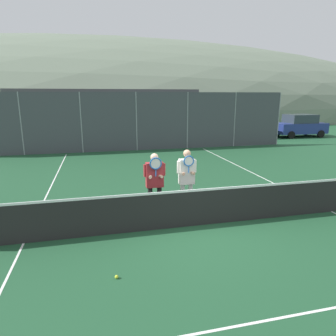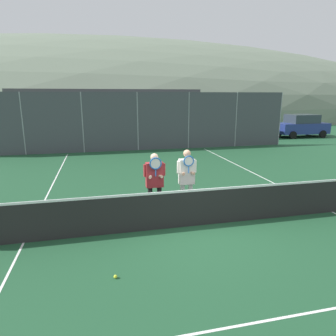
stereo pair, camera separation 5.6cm
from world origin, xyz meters
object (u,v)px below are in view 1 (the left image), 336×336
object	(u,v)px
player_leftmost	(155,179)
car_far_left	(47,132)
car_center	(186,128)
car_far_right	(299,125)
car_left_of_center	(122,131)
player_center_left	(187,177)
car_right_of_center	(244,127)
tennis_ball_on_court	(117,277)

from	to	relation	value
player_leftmost	car_far_left	bearing A→B (deg)	108.96
car_center	car_far_right	world-z (taller)	car_far_right
car_far_left	car_left_of_center	world-z (taller)	car_far_left
player_center_left	car_left_of_center	size ratio (longest dim) A/B	0.45
car_far_left	car_left_of_center	distance (m)	5.02
car_far_left	car_left_of_center	size ratio (longest dim) A/B	1.11
player_leftmost	car_right_of_center	distance (m)	17.13
player_leftmost	car_left_of_center	xyz separation A→B (m)	(0.30, 13.86, -0.22)
car_far_left	tennis_ball_on_court	bearing A→B (deg)	-78.17
car_far_right	tennis_ball_on_court	distance (m)	23.06
car_center	car_right_of_center	xyz separation A→B (m)	(4.83, -0.12, 0.00)
car_right_of_center	player_center_left	bearing A→B (deg)	-122.88
car_far_right	tennis_ball_on_court	world-z (taller)	car_far_right
car_left_of_center	car_far_right	distance (m)	14.50
car_right_of_center	tennis_ball_on_court	xyz separation A→B (m)	(-11.21, -16.69, -0.89)
car_left_of_center	tennis_ball_on_court	bearing A→B (deg)	-95.40
car_right_of_center	car_far_right	size ratio (longest dim) A/B	0.99
car_center	tennis_ball_on_court	size ratio (longest dim) A/B	60.74
car_left_of_center	player_center_left	bearing A→B (deg)	-87.50
car_far_right	player_leftmost	bearing A→B (deg)	-137.07
player_leftmost	car_left_of_center	distance (m)	13.86
car_left_of_center	car_center	size ratio (longest dim) A/B	1.00
car_center	car_right_of_center	world-z (taller)	car_right_of_center
car_center	car_far_right	xyz separation A→B (m)	(9.69, -0.30, 0.00)
car_left_of_center	car_far_right	world-z (taller)	car_far_right
car_right_of_center	player_leftmost	bearing A→B (deg)	-125.48
player_center_left	car_left_of_center	xyz separation A→B (m)	(-0.61, 13.88, -0.24)
car_left_of_center	tennis_ball_on_court	world-z (taller)	car_left_of_center
car_center	player_leftmost	bearing A→B (deg)	-109.96
car_left_of_center	car_right_of_center	world-z (taller)	car_right_of_center
car_right_of_center	tennis_ball_on_court	world-z (taller)	car_right_of_center
player_leftmost	car_center	bearing A→B (deg)	70.04
car_far_left	car_far_right	world-z (taller)	car_far_left
car_center	tennis_ball_on_court	bearing A→B (deg)	-110.76
car_center	car_far_right	size ratio (longest dim) A/B	0.99
player_leftmost	car_center	xyz separation A→B (m)	(5.11, 14.07, -0.16)
car_right_of_center	car_left_of_center	bearing A→B (deg)	-179.48
player_center_left	tennis_ball_on_court	xyz separation A→B (m)	(-2.18, -2.73, -1.07)
car_left_of_center	car_far_right	size ratio (longest dim) A/B	0.98
tennis_ball_on_court	car_left_of_center	bearing A→B (deg)	84.60
car_far_right	tennis_ball_on_court	bearing A→B (deg)	-134.21
car_far_left	car_right_of_center	size ratio (longest dim) A/B	1.10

